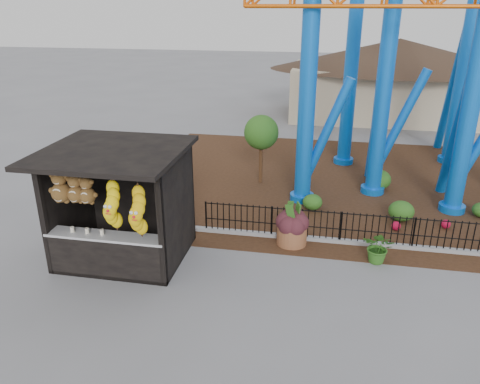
% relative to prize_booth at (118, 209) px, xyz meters
% --- Properties ---
extents(ground, '(120.00, 120.00, 0.00)m').
position_rel_prize_booth_xyz_m(ground, '(3.00, -0.91, -1.53)').
color(ground, slate).
rests_on(ground, ground).
extents(mulch_bed, '(18.00, 12.00, 0.02)m').
position_rel_prize_booth_xyz_m(mulch_bed, '(7.00, 7.09, -1.52)').
color(mulch_bed, '#331E11').
rests_on(mulch_bed, ground).
extents(curb, '(18.00, 0.18, 0.12)m').
position_rel_prize_booth_xyz_m(curb, '(7.00, 2.09, -1.47)').
color(curb, gray).
rests_on(curb, ground).
extents(prize_booth, '(3.50, 3.40, 3.12)m').
position_rel_prize_booth_xyz_m(prize_booth, '(0.00, 0.00, 0.00)').
color(prize_booth, black).
rests_on(prize_booth, ground).
extents(picket_fence, '(12.20, 0.06, 1.00)m').
position_rel_prize_booth_xyz_m(picket_fence, '(7.90, 2.09, -1.03)').
color(picket_fence, black).
rests_on(picket_fence, ground).
extents(roller_coaster, '(11.00, 6.37, 10.82)m').
position_rel_prize_booth_xyz_m(roller_coaster, '(8.11, 7.32, 4.91)').
color(roller_coaster, blue).
rests_on(roller_coaster, ground).
extents(terracotta_planter, '(0.95, 0.95, 0.56)m').
position_rel_prize_booth_xyz_m(terracotta_planter, '(4.42, 1.79, -1.25)').
color(terracotta_planter, brown).
rests_on(terracotta_planter, ground).
extents(planter_foliage, '(0.70, 0.70, 0.64)m').
position_rel_prize_booth_xyz_m(planter_foliage, '(4.42, 1.79, -0.65)').
color(planter_foliage, '#38161C').
rests_on(planter_foliage, terracotta_planter).
extents(potted_plant, '(0.99, 0.92, 0.91)m').
position_rel_prize_booth_xyz_m(potted_plant, '(6.79, 1.18, -1.08)').
color(potted_plant, '#235D1B').
rests_on(potted_plant, ground).
extents(landscaping, '(8.21, 4.05, 0.74)m').
position_rel_prize_booth_xyz_m(landscaping, '(7.78, 5.20, -1.21)').
color(landscaping, '#265318').
rests_on(landscaping, mulch_bed).
extents(pavilion, '(15.00, 15.00, 4.80)m').
position_rel_prize_booth_xyz_m(pavilion, '(9.00, 19.09, 1.53)').
color(pavilion, '#BFAD8C').
rests_on(pavilion, ground).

